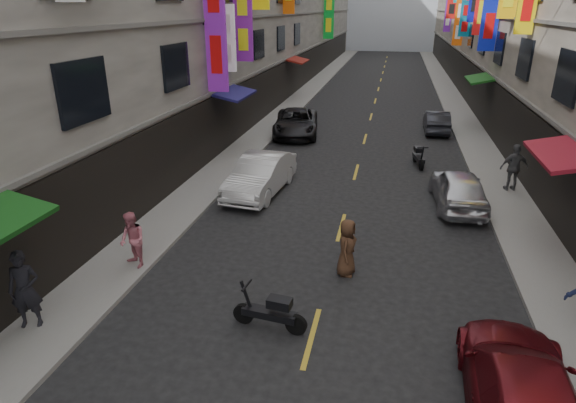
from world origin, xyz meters
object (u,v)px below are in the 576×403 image
at_px(car_right_near, 522,393).
at_px(car_right_mid, 458,188).
at_px(car_right_far, 437,122).
at_px(pedestrian_lnear, 25,290).
at_px(car_left_far, 296,123).
at_px(pedestrian_crossing, 347,247).
at_px(car_left_mid, 260,175).
at_px(pedestrian_lfar, 133,240).
at_px(pedestrian_rfar, 514,167).
at_px(scooter_far_right, 418,157).
at_px(scooter_crossing, 271,312).

bearing_deg(car_right_near, car_right_mid, -87.69).
xyz_separation_m(car_right_far, pedestrian_lnear, (-10.37, -21.58, 0.43)).
distance_m(car_left_far, car_right_near, 21.24).
bearing_deg(pedestrian_crossing, car_left_mid, 41.69).
xyz_separation_m(car_left_mid, pedestrian_lfar, (-1.87, -6.62, 0.17)).
relative_size(car_left_far, pedestrian_rfar, 2.77).
relative_size(car_right_near, car_right_mid, 1.12).
bearing_deg(pedestrian_crossing, scooter_far_right, -6.10).
xyz_separation_m(car_right_near, car_right_far, (0.00, 22.12, -0.05)).
relative_size(car_left_mid, pedestrian_rfar, 2.45).
bearing_deg(car_left_mid, car_right_near, -47.95).
xyz_separation_m(car_right_near, pedestrian_lfar, (-9.40, 3.53, 0.25)).
bearing_deg(car_right_mid, car_left_mid, -2.06).
distance_m(car_right_far, pedestrian_lfar, 20.83).
relative_size(car_left_mid, car_left_far, 0.88).
xyz_separation_m(car_right_far, pedestrian_crossing, (-3.54, -17.55, 0.19)).
xyz_separation_m(pedestrian_lfar, pedestrian_rfar, (11.67, 8.78, 0.13)).
bearing_deg(pedestrian_lnear, car_right_far, 41.21).
height_order(car_left_far, car_right_near, car_left_far).
bearing_deg(car_left_far, pedestrian_lnear, -105.45).
height_order(scooter_far_right, pedestrian_lnear, pedestrian_lnear).
distance_m(pedestrian_lnear, pedestrian_lfar, 3.15).
bearing_deg(pedestrian_lnear, scooter_far_right, 34.85).
height_order(scooter_far_right, car_right_mid, car_right_mid).
bearing_deg(pedestrian_rfar, pedestrian_lnear, 30.33).
bearing_deg(car_right_mid, pedestrian_rfar, -143.05).
distance_m(car_right_near, pedestrian_lfar, 10.05).
distance_m(pedestrian_rfar, pedestrian_crossing, 9.68).
bearing_deg(scooter_crossing, scooter_far_right, -8.75).
distance_m(scooter_far_right, car_left_mid, 8.01).
height_order(car_left_mid, pedestrian_crossing, pedestrian_crossing).
bearing_deg(pedestrian_rfar, pedestrian_crossing, 40.51).
bearing_deg(pedestrian_lfar, car_right_near, 12.15).
relative_size(scooter_far_right, car_right_mid, 0.43).
height_order(car_left_far, pedestrian_crossing, pedestrian_crossing).
height_order(scooter_crossing, scooter_far_right, same).
xyz_separation_m(scooter_far_right, pedestrian_rfar, (3.51, -2.81, 0.62)).
height_order(car_left_mid, pedestrian_lnear, pedestrian_lnear).
distance_m(pedestrian_lnear, pedestrian_rfar, 17.28).
distance_m(car_left_mid, pedestrian_lnear, 10.04).
height_order(pedestrian_lnear, pedestrian_lfar, pedestrian_lnear).
distance_m(scooter_crossing, pedestrian_lfar, 4.80).
bearing_deg(car_right_far, scooter_far_right, 79.48).
height_order(scooter_far_right, pedestrian_crossing, pedestrian_crossing).
bearing_deg(car_left_mid, scooter_far_right, 43.85).
height_order(car_right_far, pedestrian_lnear, pedestrian_lnear).
bearing_deg(car_left_mid, pedestrian_lfar, -100.26).
xyz_separation_m(scooter_crossing, pedestrian_crossing, (1.45, 2.85, 0.38)).
xyz_separation_m(car_left_far, pedestrian_lnear, (-2.37, -19.13, 0.34)).
distance_m(pedestrian_lfar, pedestrian_rfar, 14.60).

